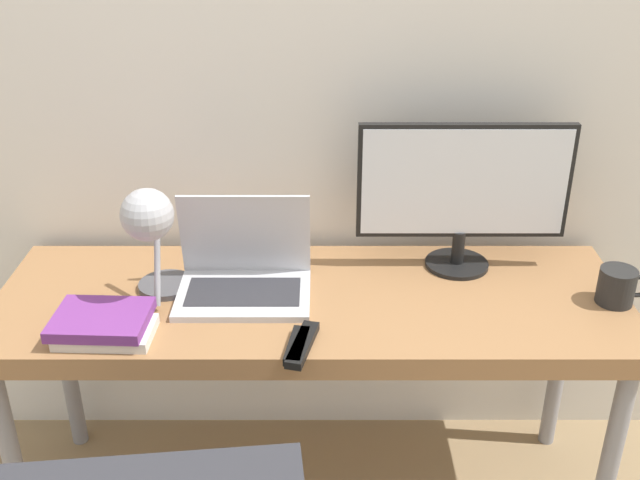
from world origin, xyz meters
The scene contains 9 objects.
wall_back centered at (0.00, 0.64, 1.30)m, with size 8.00×0.05×2.60m.
desk centered at (0.00, 0.29, 0.64)m, with size 1.68×0.58×0.70m.
laptop centered at (-0.18, 0.31, 0.75)m, with size 0.35×0.25×0.26m.
monitor centered at (0.41, 0.46, 0.94)m, with size 0.58×0.18×0.42m.
desk_lamp centered at (-0.39, 0.23, 0.94)m, with size 0.15×0.26×0.34m.
book_stack centered at (-0.50, 0.10, 0.73)m, with size 0.25×0.19×0.06m.
tv_remote centered at (-0.02, 0.05, 0.71)m, with size 0.08×0.18×0.02m.
media_remote centered at (-0.03, 0.04, 0.71)m, with size 0.06×0.15×0.02m.
mug centered at (0.80, 0.25, 0.75)m, with size 0.14×0.10×0.10m.
Camera 1 is at (0.02, -1.42, 1.73)m, focal length 42.00 mm.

